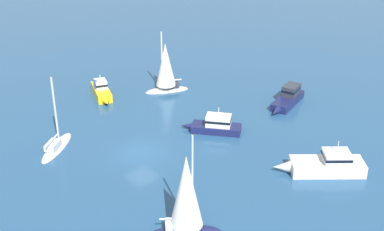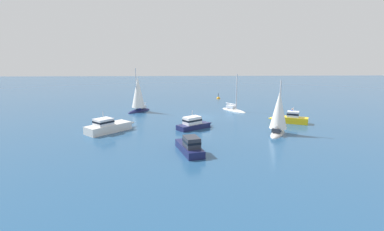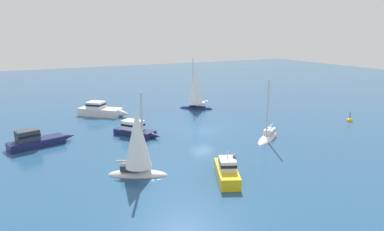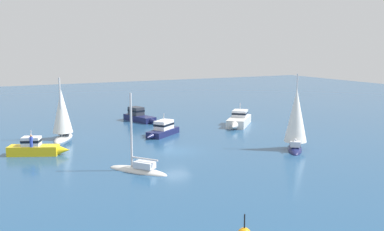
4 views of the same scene
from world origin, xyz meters
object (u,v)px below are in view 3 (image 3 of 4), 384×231
at_px(launch_1, 135,130).
at_px(sailboat, 268,137).
at_px(ketch_1, 196,91).
at_px(motor_cruiser, 101,110).
at_px(launch, 226,170).
at_px(channel_buoy, 349,121).
at_px(ketch, 137,147).
at_px(motor_cruiser_1, 36,140).

bearing_deg(launch_1, sailboat, 23.33).
height_order(launch_1, ketch_1, ketch_1).
height_order(motor_cruiser, launch, motor_cruiser).
height_order(launch, launch_1, launch_1).
bearing_deg(channel_buoy, ketch_1, -47.25).
relative_size(launch, ketch, 0.78).
height_order(launch, ketch_1, ketch_1).
height_order(motor_cruiser, sailboat, sailboat).
bearing_deg(launch, motor_cruiser, 33.48).
height_order(ketch, motor_cruiser_1, ketch).
height_order(motor_cruiser, ketch_1, ketch_1).
distance_m(ketch, ketch_1, 25.21).
distance_m(launch, sailboat, 11.80).
relative_size(motor_cruiser, channel_buoy, 4.06).
xyz_separation_m(launch_1, sailboat, (-12.61, 7.54, -0.50)).
bearing_deg(launch_1, motor_cruiser, 150.54).
relative_size(launch_1, ketch_1, 0.67).
bearing_deg(ketch, motor_cruiser, 113.03).
height_order(motor_cruiser, launch_1, motor_cruiser).
relative_size(motor_cruiser, ketch, 0.89).
bearing_deg(channel_buoy, launch, 18.33).
height_order(launch_1, sailboat, sailboat).
distance_m(launch, ketch, 7.38).
relative_size(ketch_1, sailboat, 1.17).
distance_m(launch_1, sailboat, 14.70).
relative_size(ketch, motor_cruiser_1, 1.08).
bearing_deg(ketch_1, motor_cruiser_1, 59.00).
bearing_deg(motor_cruiser_1, launch_1, -19.98).
bearing_deg(launch, launch_1, 35.84).
distance_m(sailboat, channel_buoy, 14.24).
distance_m(launch, ketch_1, 25.39).
distance_m(launch, launch_1, 14.67).
height_order(motor_cruiser_1, channel_buoy, motor_cruiser_1).
bearing_deg(motor_cruiser_1, channel_buoy, -26.44).
xyz_separation_m(ketch, channel_buoy, (-29.98, -4.23, -2.43)).
xyz_separation_m(motor_cruiser, launch_1, (-1.25, 11.25, -0.04)).
bearing_deg(channel_buoy, ketch, 8.03).
relative_size(sailboat, motor_cruiser_1, 1.02).
bearing_deg(motor_cruiser, motor_cruiser_1, -87.39).
bearing_deg(motor_cruiser, channel_buoy, 10.89).
bearing_deg(ketch_1, launch_1, 75.22).
distance_m(ketch_1, channel_buoy, 21.42).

